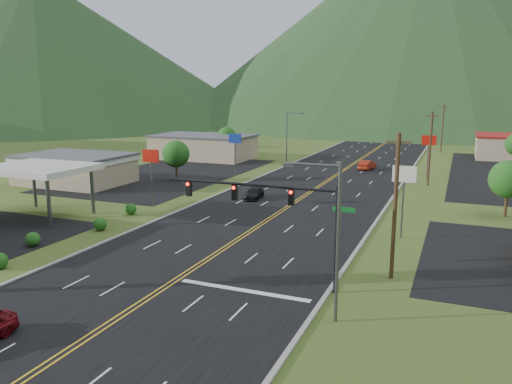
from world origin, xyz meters
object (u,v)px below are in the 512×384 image
at_px(streetlight_east, 332,232).
at_px(car_dark_mid, 254,194).
at_px(streetlight_west, 288,133).
at_px(traffic_signal, 276,206).
at_px(gas_canopy, 39,170).
at_px(car_red_far, 367,165).

xyz_separation_m(streetlight_east, car_dark_mid, (-16.33, 28.07, -4.56)).
height_order(streetlight_west, car_dark_mid, streetlight_west).
relative_size(traffic_signal, streetlight_west, 1.46).
bearing_deg(gas_canopy, car_dark_mid, 43.64).
bearing_deg(car_dark_mid, streetlight_west, 94.89).
height_order(traffic_signal, car_red_far, traffic_signal).
distance_m(traffic_signal, streetlight_east, 6.17).
bearing_deg(streetlight_west, traffic_signal, -72.03).
height_order(streetlight_east, streetlight_west, same).
distance_m(gas_canopy, car_dark_mid, 23.67).
xyz_separation_m(streetlight_west, gas_canopy, (-10.32, -48.00, -0.31)).
bearing_deg(car_red_far, streetlight_west, -5.82).
distance_m(streetlight_east, car_red_far, 56.50).
bearing_deg(traffic_signal, streetlight_west, 107.97).
relative_size(gas_canopy, car_red_far, 2.16).
bearing_deg(streetlight_east, traffic_signal, 139.61).
relative_size(traffic_signal, gas_canopy, 1.31).
bearing_deg(streetlight_west, streetlight_east, -69.14).
bearing_deg(gas_canopy, traffic_signal, -15.70).
height_order(traffic_signal, gas_canopy, traffic_signal).
bearing_deg(streetlight_east, car_dark_mid, 120.19).
relative_size(streetlight_east, car_red_far, 1.94).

